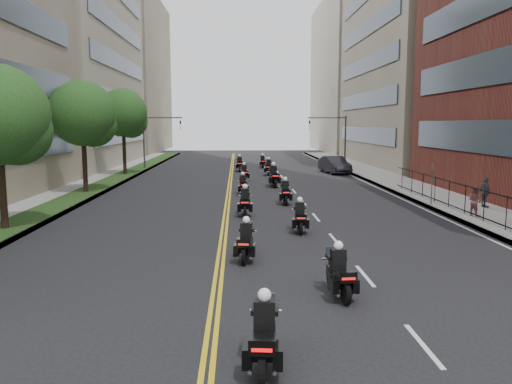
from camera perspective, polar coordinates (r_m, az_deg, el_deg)
The scene contains 27 objects.
ground at distance 11.29m, azimuth 2.41°, elevation -17.37°, with size 160.00×160.00×0.00m, color black.
sidewalk_right at distance 37.75m, azimuth 17.76°, elevation 0.27°, with size 4.00×90.00×0.15m, color gray.
sidewalk_left at distance 37.21m, azimuth -19.58°, elevation 0.08°, with size 4.00×90.00×0.15m, color gray.
grass_strip at distance 36.97m, azimuth -18.40°, elevation 0.24°, with size 2.00×90.00×0.04m, color #203B15.
building_right_tan at distance 63.14m, azimuth 19.44°, elevation 16.70°, with size 15.11×28.00×30.00m.
building_right_far at distance 91.33m, azimuth 12.34°, elevation 12.82°, with size 15.00×28.00×26.00m, color #9E967F.
building_left_mid at distance 63.09m, azimuth -22.90°, elevation 18.39°, with size 16.11×28.00×34.00m.
building_left_far at distance 91.05m, azimuth -15.97°, elevation 12.71°, with size 16.00×28.00×26.00m, color #7A7059.
iron_fence at distance 25.44m, azimuth 25.63°, elevation -1.76°, with size 0.05×28.00×1.50m.
street_trees at distance 30.54m, azimuth -21.89°, elevation 7.90°, with size 4.40×38.40×7.98m.
traffic_signal_right at distance 53.21m, azimuth 9.16°, elevation 6.55°, with size 4.09×0.20×5.60m.
traffic_signal_left at distance 52.91m, azimuth -11.68°, elevation 6.48°, with size 4.09×0.20×5.60m.
motorcycle_0 at distance 10.19m, azimuth 0.93°, elevation -16.34°, with size 0.60×2.17×1.60m.
motorcycle_1 at distance 14.28m, azimuth 9.49°, elevation -9.33°, with size 0.56×2.11×1.56m.
motorcycle_2 at distance 17.70m, azimuth -1.17°, elevation -5.85°, with size 0.61×2.11×1.56m.
motorcycle_3 at distance 22.32m, azimuth 5.04°, elevation -3.00°, with size 0.54×2.12×1.56m.
motorcycle_4 at distance 26.21m, azimuth -1.26°, elevation -1.27°, with size 0.52×2.25×1.66m.
motorcycle_5 at distance 29.99m, azimuth 3.36°, elevation -0.15°, with size 0.51×2.21×1.63m.
motorcycle_6 at distance 33.84m, azimuth -1.50°, elevation 0.73°, with size 0.50×2.11×1.56m.
motorcycle_7 at distance 38.09m, azimuth 2.02°, elevation 1.71°, with size 0.65×2.55×1.88m.
motorcycle_8 at distance 42.11m, azimuth -1.36°, elevation 2.13°, with size 0.59×2.11×1.56m.
motorcycle_9 at distance 46.63m, azimuth 1.46°, elevation 2.76°, with size 0.62×2.31×1.71m.
motorcycle_10 at distance 50.49m, azimuth -1.90°, elevation 3.16°, with size 0.54×2.35×1.74m.
motorcycle_11 at distance 54.55m, azimuth 0.76°, elevation 3.44°, with size 0.48×2.11×1.56m.
parked_sedan at distance 49.04m, azimuth 8.96°, elevation 3.09°, with size 1.75×5.02×1.66m, color black.
pedestrian_b at distance 27.61m, azimuth 23.73°, elevation -0.92°, with size 0.75×0.58×1.53m, color brown.
pedestrian_c at distance 30.55m, azimuth 24.73°, elevation -0.03°, with size 1.00×0.42×1.71m, color #413F47.
Camera 1 is at (-0.83, -10.18, 4.81)m, focal length 35.00 mm.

